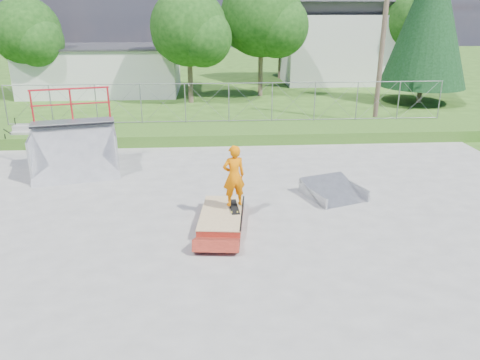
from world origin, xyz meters
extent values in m
plane|color=#2D5117|center=(0.00, 0.00, 0.00)|extent=(120.00, 120.00, 0.00)
cube|color=gray|center=(0.00, 0.00, 0.02)|extent=(20.00, 16.00, 0.04)
cube|color=#2D5117|center=(0.00, 9.50, 0.25)|extent=(24.00, 3.00, 0.50)
cube|color=maroon|center=(-0.65, 0.62, 0.16)|extent=(1.35, 2.39, 0.32)
cube|color=tan|center=(-0.65, 0.62, 0.33)|extent=(1.37, 2.41, 0.02)
cube|color=black|center=(-0.31, 0.81, 0.39)|extent=(0.30, 0.81, 0.13)
imported|color=orange|center=(-0.31, 0.81, 1.23)|extent=(0.69, 0.54, 1.68)
cube|color=silver|center=(-8.00, 22.00, 1.50)|extent=(10.00, 6.00, 3.00)
cube|color=silver|center=(9.00, 26.00, 2.50)|extent=(8.00, 6.00, 5.00)
cube|color=#2E2E33|center=(9.00, 26.00, 5.90)|extent=(8.40, 6.08, 6.08)
cylinder|color=#503E32|center=(7.50, 12.00, 4.00)|extent=(0.24, 0.24, 8.00)
cylinder|color=#503E32|center=(-2.00, 18.00, 1.22)|extent=(0.30, 0.30, 2.45)
sphere|color=#13390F|center=(-2.00, 18.00, 4.41)|extent=(4.48, 4.48, 4.48)
sphere|color=#13390F|center=(-1.16, 17.44, 3.85)|extent=(3.36, 3.36, 3.36)
cylinder|color=#503E32|center=(2.50, 20.00, 1.40)|extent=(0.30, 0.30, 2.80)
sphere|color=#13390F|center=(2.50, 20.00, 5.04)|extent=(5.12, 5.12, 5.12)
sphere|color=#13390F|center=(3.46, 19.36, 4.40)|extent=(3.84, 3.84, 3.84)
cylinder|color=#503E32|center=(-12.00, 20.00, 1.14)|extent=(0.30, 0.30, 2.27)
sphere|color=#13390F|center=(-12.00, 20.00, 4.10)|extent=(4.16, 4.16, 4.16)
sphere|color=#13390F|center=(-11.22, 19.48, 3.58)|extent=(3.12, 3.12, 3.12)
cylinder|color=#503E32|center=(14.00, 24.00, 1.31)|extent=(0.30, 0.30, 2.62)
sphere|color=#13390F|center=(14.00, 24.00, 4.72)|extent=(4.80, 4.80, 4.80)
sphere|color=#13390F|center=(14.90, 23.40, 4.12)|extent=(3.60, 3.60, 3.60)
cylinder|color=#503E32|center=(5.00, 28.00, 1.05)|extent=(0.30, 0.30, 2.10)
sphere|color=#13390F|center=(5.00, 28.00, 3.78)|extent=(3.84, 3.84, 3.84)
sphere|color=#13390F|center=(5.72, 27.52, 3.30)|extent=(2.88, 2.88, 2.88)
cylinder|color=#503E32|center=(12.00, 17.00, 0.60)|extent=(0.28, 0.28, 1.20)
cone|color=black|center=(12.00, 17.00, 5.05)|extent=(5.04, 5.04, 8.10)
camera|label=1|loc=(-0.94, -10.87, 5.51)|focal=35.00mm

